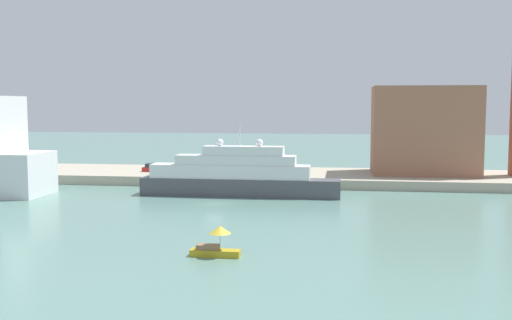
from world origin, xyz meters
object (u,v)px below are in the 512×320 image
(person_figure, at_px, (169,171))
(mooring_bollard, at_px, (235,175))
(harbor_building, at_px, (424,130))
(parked_car, at_px, (153,168))
(small_motorboat, at_px, (216,243))
(large_yacht, at_px, (237,176))

(person_figure, relative_size, mooring_bollard, 2.35)
(harbor_building, height_order, mooring_bollard, harbor_building)
(person_figure, bearing_deg, parked_car, 130.14)
(small_motorboat, distance_m, mooring_bollard, 46.26)
(small_motorboat, relative_size, mooring_bollard, 5.94)
(mooring_bollard, bearing_deg, harbor_building, 16.98)
(parked_car, xyz_separation_m, person_figure, (4.51, -5.35, 0.20))
(small_motorboat, bearing_deg, harbor_building, 65.64)
(large_yacht, distance_m, person_figure, 17.50)
(harbor_building, distance_m, person_figure, 44.70)
(large_yacht, xyz_separation_m, person_figure, (-13.69, 10.89, -0.59))
(small_motorboat, bearing_deg, mooring_bollard, 98.16)
(parked_car, height_order, mooring_bollard, parked_car)
(mooring_bollard, bearing_deg, large_yacht, -78.35)
(harbor_building, bearing_deg, large_yacht, -146.16)
(large_yacht, relative_size, mooring_bollard, 39.26)
(mooring_bollard, bearing_deg, parked_car, 159.32)
(parked_car, bearing_deg, small_motorboat, -66.39)
(large_yacht, bearing_deg, mooring_bollard, 101.65)
(small_motorboat, height_order, person_figure, person_figure)
(harbor_building, height_order, person_figure, harbor_building)
(small_motorboat, xyz_separation_m, mooring_bollard, (-6.57, 45.78, 0.75))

